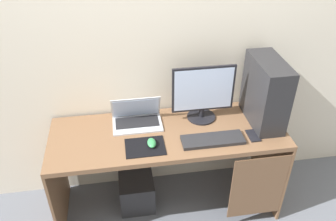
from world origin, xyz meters
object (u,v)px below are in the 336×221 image
at_px(monitor, 203,94).
at_px(subwoofer, 137,192).
at_px(pc_tower, 265,92).
at_px(mouse_left, 152,143).
at_px(laptop, 137,118).
at_px(keyboard, 213,140).
at_px(cell_phone, 253,136).

bearing_deg(monitor, subwoofer, -169.63).
xyz_separation_m(pc_tower, mouse_left, (-0.82, -0.16, -0.21)).
distance_m(monitor, laptop, 0.50).
distance_m(laptop, keyboard, 0.56).
relative_size(monitor, laptop, 1.28).
height_order(laptop, subwoofer, laptop).
xyz_separation_m(monitor, cell_phone, (0.30, -0.26, -0.20)).
relative_size(pc_tower, monitor, 1.07).
bearing_deg(mouse_left, cell_phone, -0.90).
xyz_separation_m(mouse_left, cell_phone, (0.70, -0.01, -0.02)).
bearing_deg(pc_tower, subwoofer, -179.88).
relative_size(pc_tower, keyboard, 1.13).
distance_m(monitor, cell_phone, 0.45).
height_order(monitor, mouse_left, monitor).
xyz_separation_m(keyboard, mouse_left, (-0.41, 0.02, 0.01)).
relative_size(mouse_left, subwoofer, 0.36).
bearing_deg(monitor, pc_tower, -12.42).
relative_size(cell_phone, subwoofer, 0.49).
bearing_deg(pc_tower, mouse_left, -168.82).
bearing_deg(pc_tower, cell_phone, -125.04).
xyz_separation_m(monitor, mouse_left, (-0.40, -0.25, -0.19)).
bearing_deg(cell_phone, laptop, 160.19).
xyz_separation_m(monitor, subwoofer, (-0.51, -0.09, -0.81)).
height_order(mouse_left, cell_phone, mouse_left).
relative_size(monitor, mouse_left, 4.62).
bearing_deg(subwoofer, monitor, 10.37).
relative_size(pc_tower, mouse_left, 4.93).
relative_size(pc_tower, cell_phone, 3.64).
xyz_separation_m(cell_phone, subwoofer, (-0.81, 0.17, -0.60)).
xyz_separation_m(pc_tower, laptop, (-0.89, 0.11, -0.19)).
distance_m(cell_phone, subwoofer, 1.03).
bearing_deg(subwoofer, keyboard, -18.87).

